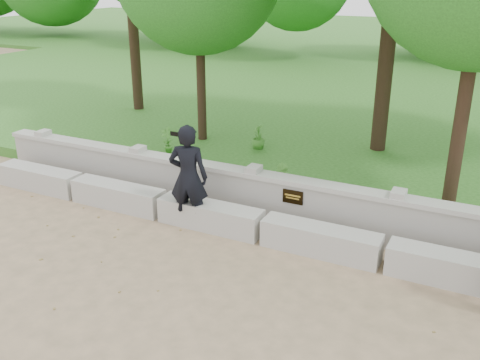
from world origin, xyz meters
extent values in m
plane|color=tan|center=(0.00, 0.00, 0.00)|extent=(80.00, 80.00, 0.00)
cube|color=#2A5919|center=(0.00, 14.00, 0.12)|extent=(40.00, 22.00, 0.25)
cube|color=#ADABA4|center=(-5.00, 1.90, 0.23)|extent=(1.90, 0.45, 0.45)
cube|color=#ADABA4|center=(-3.00, 1.90, 0.23)|extent=(1.90, 0.45, 0.45)
cube|color=#ADABA4|center=(-1.00, 1.90, 0.23)|extent=(1.90, 0.45, 0.45)
cube|color=#ADABA4|center=(1.00, 1.90, 0.23)|extent=(1.90, 0.45, 0.45)
cube|color=#ADABA4|center=(3.00, 1.90, 0.23)|extent=(1.90, 0.45, 0.45)
cube|color=#A3A09A|center=(0.00, 2.60, 0.41)|extent=(12.50, 0.25, 0.82)
cube|color=#ADABA4|center=(0.00, 2.60, 0.86)|extent=(12.50, 0.35, 0.08)
cube|color=black|center=(0.30, 2.46, 0.62)|extent=(0.36, 0.02, 0.24)
imported|color=black|center=(-1.35, 1.80, 0.92)|extent=(0.76, 0.60, 1.85)
cube|color=black|center=(-1.35, 1.43, 1.79)|extent=(0.14, 0.06, 0.07)
cylinder|color=#382619|center=(-6.75, 7.61, 2.48)|extent=(0.30, 0.30, 4.45)
cylinder|color=#382619|center=(-3.39, 5.74, 1.87)|extent=(0.22, 0.22, 3.24)
cylinder|color=#382619|center=(0.74, 6.88, 2.85)|extent=(0.35, 0.35, 5.21)
cylinder|color=#382619|center=(2.64, 4.10, 2.03)|extent=(0.24, 0.24, 3.55)
imported|color=#46892E|center=(-3.54, 4.41, 0.55)|extent=(0.37, 0.30, 0.61)
imported|color=#46892E|center=(-0.28, 3.30, 0.55)|extent=(0.41, 0.42, 0.60)
imported|color=#46892E|center=(-1.81, 5.65, 0.54)|extent=(0.43, 0.44, 0.59)
camera|label=1|loc=(3.22, -5.38, 4.19)|focal=40.00mm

